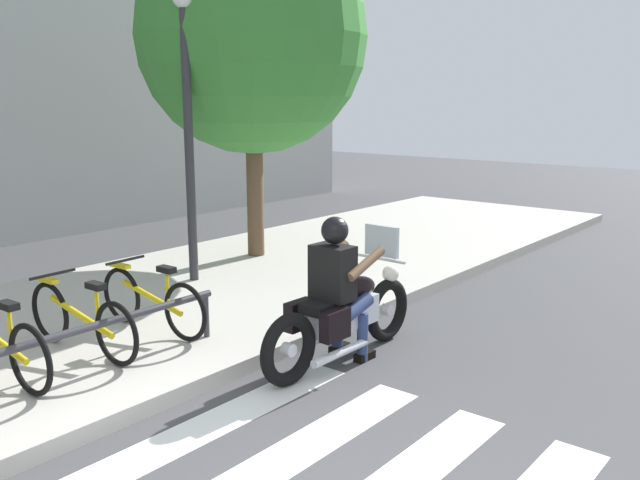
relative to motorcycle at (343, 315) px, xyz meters
The scene contains 8 objects.
crosswalk_stripe_3 1.90m from the motorcycle, 153.61° to the right, with size 2.80×0.40×0.01m, color white.
crosswalk_stripe_4 1.71m from the motorcycle, behind, with size 2.80×0.40×0.01m, color white.
motorcycle is the anchor object (origin of this frame).
rider 0.38m from the motorcycle, behind, with size 0.63×0.54×1.46m.
bicycle_4 2.49m from the motorcycle, 133.90° to the left, with size 0.48×1.67×0.74m.
bicycle_5 2.02m from the motorcycle, 117.11° to the left, with size 0.48×1.61×0.73m.
street_lamp 3.70m from the motorcycle, 76.91° to the left, with size 0.28×0.28×3.91m.
tree_near_rack 5.10m from the motorcycle, 56.43° to the left, with size 3.40×3.40×5.12m.
Camera 1 is at (-2.63, -2.18, 2.52)m, focal length 37.74 mm.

